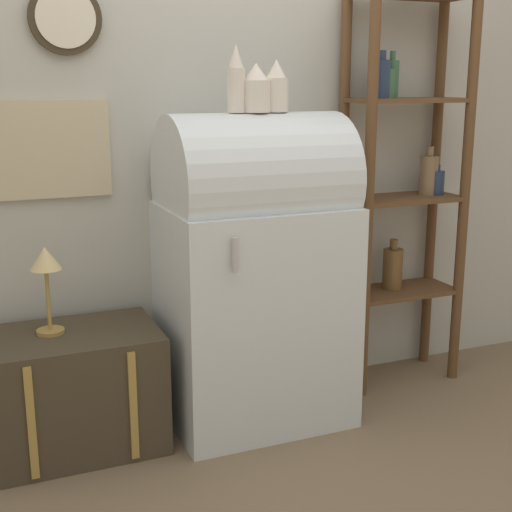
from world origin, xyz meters
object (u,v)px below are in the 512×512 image
(vase_left, at_px, (236,81))
(vase_center, at_px, (256,90))
(desk_lamp, at_px, (46,269))
(vase_right, at_px, (276,88))
(suitcase_trunk, at_px, (74,391))
(refrigerator, at_px, (255,268))

(vase_left, height_order, vase_center, vase_left)
(vase_left, xyz_separation_m, desk_lamp, (-0.78, 0.06, -0.71))
(vase_left, height_order, desk_lamp, vase_left)
(vase_right, relative_size, desk_lamp, 0.60)
(vase_center, height_order, desk_lamp, vase_center)
(suitcase_trunk, relative_size, vase_center, 3.53)
(refrigerator, bearing_deg, suitcase_trunk, 178.40)
(desk_lamp, bearing_deg, vase_left, -4.56)
(vase_left, distance_m, vase_center, 0.09)
(suitcase_trunk, xyz_separation_m, desk_lamp, (-0.07, 0.03, 0.51))
(vase_center, relative_size, vase_right, 0.93)
(vase_center, height_order, vase_right, vase_right)
(refrigerator, height_order, desk_lamp, refrigerator)
(desk_lamp, bearing_deg, refrigerator, -3.53)
(suitcase_trunk, height_order, vase_right, vase_right)
(vase_left, bearing_deg, suitcase_trunk, 177.49)
(suitcase_trunk, relative_size, vase_left, 2.56)
(refrigerator, bearing_deg, vase_right, -3.48)
(vase_right, bearing_deg, vase_left, -178.99)
(suitcase_trunk, distance_m, desk_lamp, 0.52)
(vase_left, bearing_deg, vase_right, 1.01)
(vase_center, bearing_deg, vase_right, 4.59)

